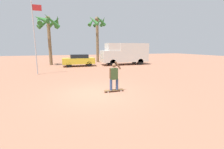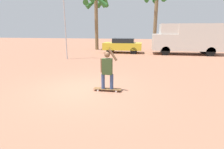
{
  "view_description": "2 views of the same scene",
  "coord_description": "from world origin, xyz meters",
  "px_view_note": "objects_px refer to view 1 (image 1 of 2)",
  "views": [
    {
      "loc": [
        -1.57,
        -7.47,
        2.41
      ],
      "look_at": [
        1.11,
        0.78,
        0.81
      ],
      "focal_mm": 24.0,
      "sensor_mm": 36.0,
      "label": 1
    },
    {
      "loc": [
        2.27,
        -6.42,
        2.37
      ],
      "look_at": [
        1.08,
        0.49,
        0.56
      ],
      "focal_mm": 28.0,
      "sensor_mm": 36.0,
      "label": 2
    }
  ],
  "objects_px": {
    "palm_tree_near_van": "(97,27)",
    "flagpole": "(35,35)",
    "skateboard": "(114,90)",
    "palm_tree_center_background": "(48,24)",
    "person_skateboarder": "(114,75)",
    "parked_car_yellow": "(79,60)",
    "camper_van": "(125,53)"
  },
  "relations": [
    {
      "from": "parked_car_yellow",
      "to": "camper_van",
      "type": "bearing_deg",
      "value": -1.51
    },
    {
      "from": "palm_tree_near_van",
      "to": "flagpole",
      "type": "bearing_deg",
      "value": -129.31
    },
    {
      "from": "person_skateboarder",
      "to": "palm_tree_near_van",
      "type": "distance_m",
      "value": 17.05
    },
    {
      "from": "person_skateboarder",
      "to": "parked_car_yellow",
      "type": "distance_m",
      "value": 11.84
    },
    {
      "from": "palm_tree_center_background",
      "to": "skateboard",
      "type": "bearing_deg",
      "value": -73.78
    },
    {
      "from": "palm_tree_near_van",
      "to": "camper_van",
      "type": "bearing_deg",
      "value": -58.25
    },
    {
      "from": "parked_car_yellow",
      "to": "flagpole",
      "type": "distance_m",
      "value": 6.77
    },
    {
      "from": "person_skateboarder",
      "to": "palm_tree_center_background",
      "type": "bearing_deg",
      "value": 106.21
    },
    {
      "from": "skateboard",
      "to": "person_skateboarder",
      "type": "height_order",
      "value": "person_skateboarder"
    },
    {
      "from": "person_skateboarder",
      "to": "palm_tree_near_van",
      "type": "xyz_separation_m",
      "value": [
        2.76,
        16.2,
        4.56
      ]
    },
    {
      "from": "skateboard",
      "to": "palm_tree_near_van",
      "type": "xyz_separation_m",
      "value": [
        2.76,
        16.2,
        5.39
      ]
    },
    {
      "from": "skateboard",
      "to": "palm_tree_near_van",
      "type": "height_order",
      "value": "palm_tree_near_van"
    },
    {
      "from": "skateboard",
      "to": "camper_van",
      "type": "bearing_deg",
      "value": 64.45
    },
    {
      "from": "palm_tree_near_van",
      "to": "palm_tree_center_background",
      "type": "relative_size",
      "value": 1.08
    },
    {
      "from": "skateboard",
      "to": "camper_van",
      "type": "distance_m",
      "value": 13.01
    },
    {
      "from": "skateboard",
      "to": "parked_car_yellow",
      "type": "relative_size",
      "value": 0.28
    },
    {
      "from": "palm_tree_near_van",
      "to": "flagpole",
      "type": "xyz_separation_m",
      "value": [
        -7.5,
        -9.16,
        -2.07
      ]
    },
    {
      "from": "palm_tree_center_background",
      "to": "flagpole",
      "type": "xyz_separation_m",
      "value": [
        -0.58,
        -7.27,
        -1.88
      ]
    },
    {
      "from": "palm_tree_near_van",
      "to": "flagpole",
      "type": "height_order",
      "value": "palm_tree_near_van"
    },
    {
      "from": "parked_car_yellow",
      "to": "palm_tree_near_van",
      "type": "height_order",
      "value": "palm_tree_near_van"
    },
    {
      "from": "skateboard",
      "to": "flagpole",
      "type": "xyz_separation_m",
      "value": [
        -4.74,
        7.04,
        3.32
      ]
    },
    {
      "from": "skateboard",
      "to": "flagpole",
      "type": "height_order",
      "value": "flagpole"
    },
    {
      "from": "palm_tree_near_van",
      "to": "palm_tree_center_background",
      "type": "xyz_separation_m",
      "value": [
        -6.92,
        -1.89,
        -0.19
      ]
    },
    {
      "from": "camper_van",
      "to": "palm_tree_near_van",
      "type": "xyz_separation_m",
      "value": [
        -2.81,
        4.55,
        3.88
      ]
    },
    {
      "from": "palm_tree_center_background",
      "to": "person_skateboarder",
      "type": "bearing_deg",
      "value": -73.79
    },
    {
      "from": "skateboard",
      "to": "parked_car_yellow",
      "type": "bearing_deg",
      "value": 93.5
    },
    {
      "from": "palm_tree_center_background",
      "to": "palm_tree_near_van",
      "type": "bearing_deg",
      "value": 15.3
    },
    {
      "from": "person_skateboarder",
      "to": "camper_van",
      "type": "height_order",
      "value": "camper_van"
    },
    {
      "from": "parked_car_yellow",
      "to": "skateboard",
      "type": "bearing_deg",
      "value": -86.5
    },
    {
      "from": "parked_car_yellow",
      "to": "palm_tree_center_background",
      "type": "bearing_deg",
      "value": 144.13
    },
    {
      "from": "camper_van",
      "to": "parked_car_yellow",
      "type": "bearing_deg",
      "value": 178.49
    },
    {
      "from": "person_skateboarder",
      "to": "flagpole",
      "type": "distance_m",
      "value": 8.84
    }
  ]
}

